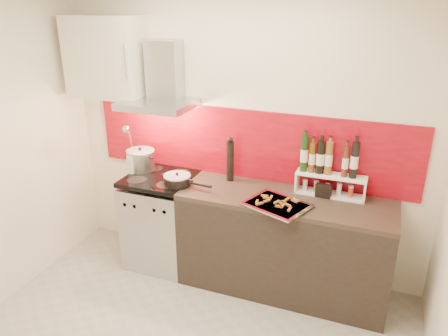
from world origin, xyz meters
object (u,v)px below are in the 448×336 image
at_px(range_stove, 162,221).
at_px(stock_pot, 141,160).
at_px(counter, 283,244).
at_px(pepper_mill, 230,160).
at_px(saute_pan, 178,180).
at_px(baking_tray, 277,205).

height_order(range_stove, stock_pot, stock_pot).
height_order(counter, stock_pot, stock_pot).
bearing_deg(pepper_mill, stock_pot, -174.74).
distance_m(range_stove, pepper_mill, 0.93).
distance_m(stock_pot, pepper_mill, 0.89).
bearing_deg(pepper_mill, counter, -16.90).
relative_size(counter, saute_pan, 3.87).
bearing_deg(pepper_mill, baking_tray, -33.86).
bearing_deg(baking_tray, stock_pot, 168.91).
distance_m(counter, pepper_mill, 0.88).
bearing_deg(baking_tray, saute_pan, 174.82).
height_order(range_stove, counter, range_stove).
xyz_separation_m(counter, saute_pan, (-0.95, -0.10, 0.50)).
xyz_separation_m(stock_pot, baking_tray, (1.41, -0.28, -0.09)).
xyz_separation_m(saute_pan, pepper_mill, (0.39, 0.27, 0.15)).
bearing_deg(stock_pot, pepper_mill, 5.26).
bearing_deg(pepper_mill, range_stove, -164.50).
height_order(stock_pot, saute_pan, stock_pot).
distance_m(stock_pot, baking_tray, 1.44).
distance_m(stock_pot, saute_pan, 0.53).
relative_size(range_stove, saute_pan, 1.96).
distance_m(counter, stock_pot, 1.55).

